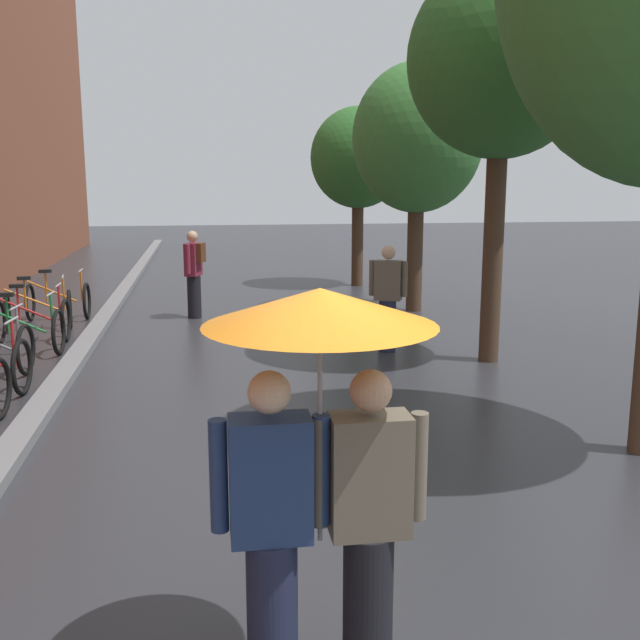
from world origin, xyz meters
name	(u,v)px	position (x,y,z in m)	size (l,w,h in m)	color
kerb_strip	(102,321)	(-3.20, 10.00, 0.06)	(0.30, 36.00, 0.12)	slate
street_tree_1	(501,62)	(2.72, 6.29, 4.16)	(2.55, 2.55, 5.53)	#473323
street_tree_2	(418,139)	(2.82, 10.48, 3.36)	(2.53, 2.53, 4.83)	#473323
street_tree_3	(358,159)	(2.44, 14.16, 3.10)	(2.32, 2.32, 4.34)	#473323
parked_bicycle_5	(23,331)	(-4.02, 7.67, 0.38)	(1.11, 0.75, 0.96)	black
parked_bicycle_6	(33,320)	(-4.09, 8.60, 0.38)	(1.08, 0.70, 0.96)	black
parked_bicycle_7	(39,309)	(-4.20, 9.60, 0.38)	(1.17, 0.85, 0.96)	black
parked_bicycle_8	(58,300)	(-4.04, 10.54, 0.38)	(1.08, 0.70, 0.96)	black
couple_under_umbrella	(320,428)	(-0.80, -0.16, 1.39)	(1.13, 1.13, 2.08)	#1E233D
pedestrian_walking_midground	(194,272)	(-1.52, 10.37, 0.88)	(0.42, 0.56, 1.66)	black
pedestrian_walking_far	(388,298)	(1.41, 7.10, 0.83)	(0.54, 0.37, 1.63)	#1E233D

